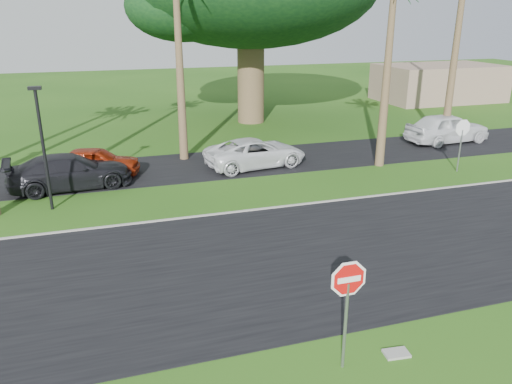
{
  "coord_description": "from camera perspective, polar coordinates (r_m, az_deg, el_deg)",
  "views": [
    {
      "loc": [
        -3.83,
        -10.75,
        7.03
      ],
      "look_at": [
        0.52,
        3.22,
        1.8
      ],
      "focal_mm": 35.0,
      "sensor_mm": 36.0,
      "label": 1
    }
  ],
  "objects": [
    {
      "name": "building_far",
      "position": [
        46.43,
        20.13,
        11.65
      ],
      "size": [
        10.0,
        6.0,
        3.0
      ],
      "primitive_type": "cube",
      "color": "gray",
      "rests_on": "ground"
    },
    {
      "name": "road",
      "position": [
        15.05,
        -0.52,
        -8.14
      ],
      "size": [
        120.0,
        8.0,
        0.02
      ],
      "primitive_type": "cube",
      "color": "black",
      "rests_on": "ground"
    },
    {
      "name": "stop_sign_far",
      "position": [
        25.1,
        22.48,
        6.08
      ],
      "size": [
        1.05,
        0.07,
        2.62
      ],
      "rotation": [
        0.0,
        0.0,
        3.14
      ],
      "color": "gray",
      "rests_on": "ground"
    },
    {
      "name": "ground",
      "position": [
        13.4,
        2.01,
        -11.98
      ],
      "size": [
        120.0,
        120.0,
        0.0
      ],
      "primitive_type": "plane",
      "color": "#234D13",
      "rests_on": "ground"
    },
    {
      "name": "car_red",
      "position": [
        23.91,
        -17.84,
        3.27
      ],
      "size": [
        4.18,
        2.42,
        1.34
      ],
      "primitive_type": "imported",
      "rotation": [
        0.0,
        0.0,
        1.34
      ],
      "color": "maroon",
      "rests_on": "ground"
    },
    {
      "name": "utility_slab",
      "position": [
        11.87,
        15.74,
        -17.33
      ],
      "size": [
        0.58,
        0.4,
        0.06
      ],
      "primitive_type": "cube",
      "rotation": [
        0.0,
        0.0,
        -0.1
      ],
      "color": "gray",
      "rests_on": "ground"
    },
    {
      "name": "stop_sign_near",
      "position": [
        10.32,
        10.42,
        -11.32
      ],
      "size": [
        1.05,
        0.07,
        2.62
      ],
      "color": "gray",
      "rests_on": "ground"
    },
    {
      "name": "parking_strip",
      "position": [
        24.59,
        -7.62,
        2.89
      ],
      "size": [
        120.0,
        5.0,
        0.02
      ],
      "primitive_type": "cube",
      "color": "black",
      "rests_on": "ground"
    },
    {
      "name": "car_dark",
      "position": [
        22.53,
        -20.5,
        2.15
      ],
      "size": [
        5.27,
        2.65,
        1.47
      ],
      "primitive_type": "imported",
      "rotation": [
        0.0,
        0.0,
        1.69
      ],
      "color": "black",
      "rests_on": "ground"
    },
    {
      "name": "streetlight_right",
      "position": [
        19.86,
        -23.21,
        5.33
      ],
      "size": [
        0.45,
        0.25,
        4.64
      ],
      "color": "black",
      "rests_on": "ground"
    },
    {
      "name": "car_minivan",
      "position": [
        24.22,
        -0.03,
        4.48
      ],
      "size": [
        5.23,
        3.0,
        1.37
      ],
      "primitive_type": "imported",
      "rotation": [
        0.0,
        0.0,
        1.72
      ],
      "color": "white",
      "rests_on": "ground"
    },
    {
      "name": "curb",
      "position": [
        18.6,
        -4.13,
        -2.5
      ],
      "size": [
        120.0,
        0.12,
        0.06
      ],
      "primitive_type": "cube",
      "color": "gray",
      "rests_on": "ground"
    },
    {
      "name": "car_pickup",
      "position": [
        30.88,
        21.01,
        6.81
      ],
      "size": [
        5.14,
        2.41,
        1.7
      ],
      "primitive_type": "imported",
      "rotation": [
        0.0,
        0.0,
        1.65
      ],
      "color": "white",
      "rests_on": "ground"
    }
  ]
}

